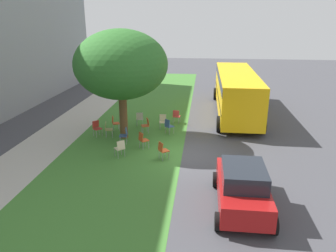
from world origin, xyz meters
name	(u,v)px	position (x,y,z in m)	size (l,w,h in m)	color
ground	(186,154)	(0.00, 0.00, 0.00)	(80.00, 80.00, 0.00)	#424247
grass_verge	(123,152)	(0.00, 3.20, 0.00)	(48.00, 6.00, 0.01)	#3D752D
sidewalk_strip	(40,148)	(0.00, 7.60, 0.00)	(48.00, 2.80, 0.01)	#ADA89E
street_tree	(121,65)	(2.00, 3.62, 4.07)	(4.93, 4.93, 5.91)	brown
chair_0	(124,134)	(1.12, 3.38, 0.52)	(0.47, 0.48, 0.88)	#335184
chair_1	(163,149)	(-0.70, 1.09, 0.52)	(0.58, 0.58, 0.88)	#C64C1E
chair_2	(163,120)	(3.75, 1.65, 0.52)	(0.48, 0.48, 0.88)	beige
chair_3	(108,128)	(1.98, 4.56, 0.52)	(0.50, 0.51, 0.88)	olive
chair_4	(120,147)	(-0.69, 3.15, 0.52)	(0.59, 0.59, 0.88)	beige
chair_5	(143,139)	(0.52, 2.27, 0.52)	(0.58, 0.59, 0.88)	#C64C1E
chair_6	(115,122)	(3.10, 4.46, 0.52)	(0.54, 0.55, 0.88)	#C64C1E
chair_7	(97,127)	(2.09, 5.22, 0.52)	(0.59, 0.59, 0.88)	#B7332D
chair_8	(176,116)	(4.87, 0.93, 0.52)	(0.49, 0.49, 0.88)	#B7332D
chair_9	(140,118)	(4.10, 3.14, 0.52)	(0.49, 0.49, 0.88)	#ADA393
chair_10	(146,124)	(2.92, 2.53, 0.52)	(0.54, 0.55, 0.88)	#C64C1E
chair_11	(169,125)	(2.87, 1.20, 0.52)	(0.59, 0.59, 0.88)	#335184
parked_car	(242,187)	(-4.46, -2.19, 0.84)	(3.70, 1.92, 1.65)	maroon
school_bus	(236,89)	(7.58, -2.97, 1.76)	(10.40, 2.80, 2.88)	yellow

